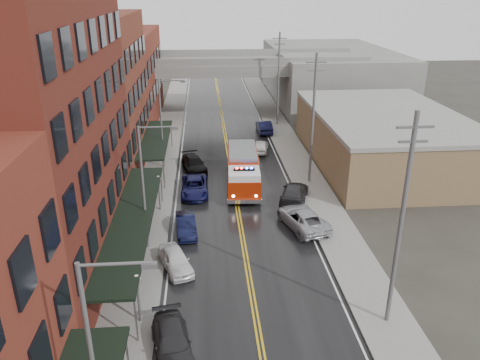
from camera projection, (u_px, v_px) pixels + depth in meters
road at (237, 208)px, 39.25m from camera, size 11.00×160.00×0.02m
sidewalk_left at (150, 210)px, 38.69m from camera, size 3.00×160.00×0.15m
sidewalk_right at (323, 204)px, 39.76m from camera, size 3.00×160.00×0.15m
curb_left at (170, 210)px, 38.81m from camera, size 0.30×160.00×0.15m
curb_right at (304, 205)px, 39.64m from camera, size 0.30×160.00×0.15m
brick_building_b at (27, 133)px, 28.39m from camera, size 9.00×20.00×18.00m
brick_building_c at (92, 95)px, 45.07m from camera, size 9.00×15.00×15.00m
brick_building_far at (121, 78)px, 61.76m from camera, size 9.00×20.00×12.00m
tan_building at (383, 139)px, 48.67m from camera, size 14.00×22.00×5.00m
right_far_block at (330, 74)px, 75.85m from camera, size 18.00×30.00×8.00m
awning_1 at (133, 218)px, 31.12m from camera, size 2.60×18.00×3.09m
awning_2 at (156, 139)px, 47.23m from camera, size 2.60×13.00×3.09m
globe_lamp_1 at (137, 288)px, 25.01m from camera, size 0.44×0.44×3.12m
globe_lamp_2 at (159, 185)px, 37.90m from camera, size 0.44×0.44×3.12m
street_lamp_0 at (99, 355)px, 16.54m from camera, size 2.64×0.22×9.00m
street_lamp_1 at (146, 181)px, 31.26m from camera, size 2.64×0.22×9.00m
street_lamp_2 at (164, 119)px, 45.99m from camera, size 2.64×0.22×9.00m
utility_pole_0 at (401, 221)px, 23.55m from camera, size 1.80×0.24×12.00m
utility_pole_1 at (313, 118)px, 41.96m from camera, size 1.80×0.24×12.00m
utility_pole_2 at (279, 78)px, 60.37m from camera, size 1.80×0.24×12.00m
overpass at (221, 72)px, 66.41m from camera, size 40.00×10.00×7.50m
fire_truck at (243, 169)px, 42.75m from camera, size 3.94×9.03×3.25m
parked_car_left_3 at (172, 342)px, 23.54m from camera, size 2.68×4.83×1.33m
parked_car_left_4 at (176, 260)px, 30.55m from camera, size 2.83×4.28×1.35m
parked_car_left_5 at (186, 225)px, 35.04m from camera, size 1.80×4.14×1.32m
parked_car_left_6 at (195, 187)px, 41.66m from camera, size 2.41×5.17×1.43m
parked_car_left_7 at (194, 164)px, 47.05m from camera, size 2.99×5.12×1.39m
parked_car_right_0 at (303, 218)px, 35.89m from camera, size 3.91×5.94×1.52m
parked_car_right_1 at (294, 193)px, 40.26m from camera, size 3.59×5.59×1.51m
parked_car_right_2 at (261, 146)px, 52.34m from camera, size 2.25×4.12×1.33m
parked_car_right_3 at (264, 127)px, 59.22m from camera, size 1.73×4.75×1.55m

